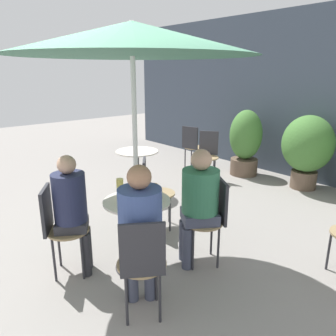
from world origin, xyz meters
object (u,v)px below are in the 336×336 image
object	(u,v)px
bistro_chair_1	(142,261)
beer_glass_3	(154,193)
beer_glass_2	(125,199)
seated_person_2	(199,198)
potted_plant_0	(245,141)
cafe_table_far	(137,165)
bistro_chair_5	(208,151)
bistro_chair_6	(152,187)
bistro_chair_3	(192,144)
beer_glass_0	(146,185)
potted_plant_1	(307,147)
bistro_chair_0	(58,223)
umbrella	(132,39)
bistro_chair_2	(212,214)
beer_glass_1	(120,188)
cafe_table_near	(138,223)
seated_person_1	(140,227)
seated_person_0	(72,205)

from	to	relation	value
bistro_chair_1	beer_glass_3	bearing A→B (deg)	-103.48
bistro_chair_1	beer_glass_2	xyz separation A→B (m)	(-0.58, 0.24, 0.27)
seated_person_2	potted_plant_0	size ratio (longest dim) A/B	0.98
cafe_table_far	bistro_chair_5	world-z (taller)	bistro_chair_5
bistro_chair_5	potted_plant_0	bearing A→B (deg)	39.20
bistro_chair_1	bistro_chair_6	distance (m)	1.66
seated_person_2	beer_glass_2	world-z (taller)	seated_person_2
bistro_chair_3	potted_plant_0	xyz separation A→B (m)	(0.84, 0.59, 0.11)
bistro_chair_5	potted_plant_0	world-z (taller)	potted_plant_0
beer_glass_0	beer_glass_3	size ratio (longest dim) A/B	1.05
bistro_chair_1	seated_person_2	bearing A→B (deg)	-128.83
potted_plant_1	beer_glass_2	bearing A→B (deg)	-87.87
bistro_chair_1	potted_plant_0	xyz separation A→B (m)	(-1.86, 3.82, 0.11)
cafe_table_far	bistro_chair_0	world-z (taller)	bistro_chair_0
umbrella	bistro_chair_2	bearing A→B (deg)	56.96
beer_glass_1	bistro_chair_0	bearing A→B (deg)	-114.52
cafe_table_far	bistro_chair_1	bearing A→B (deg)	-34.99
bistro_chair_1	beer_glass_1	xyz separation A→B (m)	(-0.80, 0.33, 0.29)
bistro_chair_5	seated_person_2	size ratio (longest dim) A/B	0.74
beer_glass_2	potted_plant_0	bearing A→B (deg)	109.70
bistro_chair_1	bistro_chair_0	bearing A→B (deg)	-45.00
potted_plant_1	bistro_chair_1	bearing A→B (deg)	-79.76
potted_plant_0	potted_plant_1	xyz separation A→B (m)	(1.14, 0.14, 0.07)
bistro_chair_1	cafe_table_far	bearing A→B (deg)	-91.95
bistro_chair_5	beer_glass_2	world-z (taller)	bistro_chair_5
bistro_chair_6	beer_glass_0	world-z (taller)	beer_glass_0
bistro_chair_5	beer_glass_2	distance (m)	3.15
cafe_table_near	bistro_chair_5	xyz separation A→B (m)	(-1.43, 2.59, 0.05)
cafe_table_far	beer_glass_3	bearing A→B (deg)	-31.24
bistro_chair_6	potted_plant_0	xyz separation A→B (m)	(-0.60, 2.74, 0.11)
cafe_table_far	seated_person_1	xyz separation A→B (m)	(2.19, -1.54, 0.25)
beer_glass_3	bistro_chair_0	bearing A→B (deg)	-128.01
beer_glass_2	potted_plant_1	world-z (taller)	potted_plant_1
bistro_chair_2	umbrella	bearing A→B (deg)	-90.00
beer_glass_2	potted_plant_0	world-z (taller)	potted_plant_0
cafe_table_far	beer_glass_0	distance (m)	1.93
bistro_chair_6	bistro_chair_2	bearing A→B (deg)	-142.70
bistro_chair_3	bistro_chair_1	bearing A→B (deg)	113.91
seated_person_0	seated_person_2	bearing A→B (deg)	-90.00
beer_glass_3	cafe_table_far	bearing A→B (deg)	148.76
cafe_table_far	bistro_chair_0	xyz separation A→B (m)	(1.26, -1.84, 0.05)
bistro_chair_5	potted_plant_0	size ratio (longest dim) A/B	0.72
bistro_chair_1	seated_person_1	bearing A→B (deg)	-90.00
bistro_chair_5	potted_plant_0	distance (m)	0.85
cafe_table_near	seated_person_1	bearing A→B (deg)	-33.04
seated_person_0	beer_glass_2	xyz separation A→B (m)	(0.40, 0.34, 0.09)
bistro_chair_0	seated_person_2	world-z (taller)	seated_person_2
cafe_table_near	beer_glass_0	distance (m)	0.38
seated_person_2	bistro_chair_6	bearing A→B (deg)	-156.09
bistro_chair_2	seated_person_2	bearing A→B (deg)	-90.00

